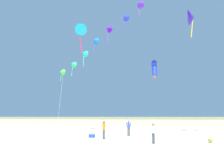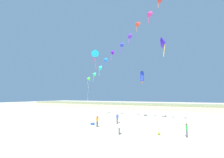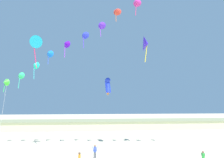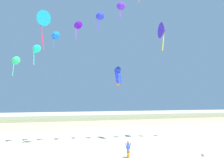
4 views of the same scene
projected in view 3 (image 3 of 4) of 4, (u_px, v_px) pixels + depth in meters
name	position (u px, v px, depth m)	size (l,w,h in m)	color
dune_ridge	(92.00, 124.00, 61.57)	(120.00, 13.19, 2.08)	beige
person_mid_center	(203.00, 158.00, 24.60)	(0.23, 0.57, 1.64)	#474C56
person_far_left	(95.00, 151.00, 27.75)	(0.61, 0.24, 1.74)	#474C56
kite_banner_string	(91.00, 29.00, 33.94)	(28.39, 12.72, 25.08)	#42E636
large_kite_low_lead	(36.00, 42.00, 33.58)	(2.05, 1.67, 4.69)	#17AEC8
large_kite_mid_trail	(146.00, 44.00, 35.51)	(1.15, 2.31, 3.97)	#4122D3
large_kite_high_solo	(108.00, 86.00, 37.52)	(1.11, 1.50, 2.86)	blue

